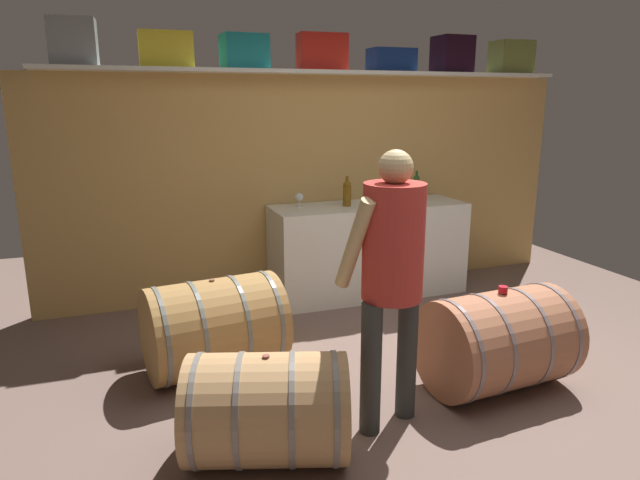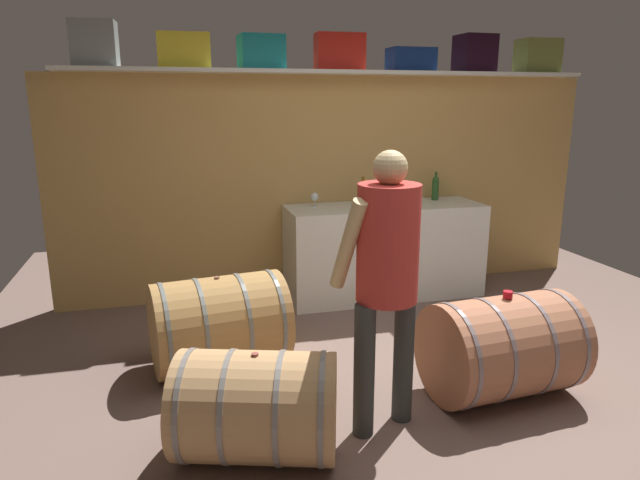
% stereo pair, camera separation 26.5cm
% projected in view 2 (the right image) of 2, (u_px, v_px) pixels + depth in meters
% --- Properties ---
extents(ground_plane, '(6.39, 7.96, 0.02)m').
position_uv_depth(ground_plane, '(405.00, 365.00, 4.00)').
color(ground_plane, '#725B52').
extents(back_wall_panel, '(5.19, 0.10, 2.05)m').
position_uv_depth(back_wall_panel, '(334.00, 185.00, 5.41)').
color(back_wall_panel, tan).
rests_on(back_wall_panel, ground).
extents(high_shelf_board, '(4.78, 0.40, 0.03)m').
position_uv_depth(high_shelf_board, '(340.00, 72.00, 5.02)').
color(high_shelf_board, white).
rests_on(high_shelf_board, back_wall_panel).
extents(toolcase_grey, '(0.36, 0.27, 0.36)m').
position_uv_depth(toolcase_grey, '(95.00, 44.00, 4.45)').
color(toolcase_grey, gray).
rests_on(toolcase_grey, high_shelf_board).
extents(toolcase_yellow, '(0.43, 0.25, 0.28)m').
position_uv_depth(toolcase_yellow, '(184.00, 51.00, 4.64)').
color(toolcase_yellow, yellow).
rests_on(toolcase_yellow, high_shelf_board).
extents(toolcase_teal, '(0.39, 0.31, 0.28)m').
position_uv_depth(toolcase_teal, '(261.00, 52.00, 4.80)').
color(toolcase_teal, teal).
rests_on(toolcase_teal, high_shelf_board).
extents(toolcase_red, '(0.44, 0.22, 0.32)m').
position_uv_depth(toolcase_red, '(340.00, 52.00, 4.98)').
color(toolcase_red, red).
rests_on(toolcase_red, high_shelf_board).
extents(toolcase_navy, '(0.42, 0.26, 0.21)m').
position_uv_depth(toolcase_navy, '(411.00, 60.00, 5.16)').
color(toolcase_navy, navy).
rests_on(toolcase_navy, high_shelf_board).
extents(toolcase_black, '(0.33, 0.30, 0.34)m').
position_uv_depth(toolcase_black, '(475.00, 54.00, 5.32)').
color(toolcase_black, black).
rests_on(toolcase_black, high_shelf_board).
extents(toolcase_olive, '(0.39, 0.30, 0.32)m').
position_uv_depth(toolcase_olive, '(537.00, 56.00, 5.49)').
color(toolcase_olive, olive).
rests_on(toolcase_olive, high_shelf_board).
extents(work_cabinet, '(1.84, 0.60, 0.88)m').
position_uv_depth(work_cabinet, '(384.00, 251.00, 5.32)').
color(work_cabinet, white).
rests_on(work_cabinet, ground).
extents(wine_bottle_amber, '(0.08, 0.08, 0.27)m').
position_uv_depth(wine_bottle_amber, '(363.00, 193.00, 5.12)').
color(wine_bottle_amber, brown).
rests_on(wine_bottle_amber, work_cabinet).
extents(wine_bottle_green, '(0.07, 0.07, 0.28)m').
position_uv_depth(wine_bottle_green, '(435.00, 187.00, 5.46)').
color(wine_bottle_green, '#295B28').
rests_on(wine_bottle_green, work_cabinet).
extents(wine_glass, '(0.08, 0.08, 0.13)m').
position_uv_depth(wine_glass, '(315.00, 197.00, 5.13)').
color(wine_glass, white).
rests_on(wine_glass, work_cabinet).
extents(wine_barrel_near, '(0.95, 0.71, 0.65)m').
position_uv_depth(wine_barrel_near, '(502.00, 347.00, 3.52)').
color(wine_barrel_near, '#A46647').
rests_on(wine_barrel_near, ground).
extents(wine_barrel_far, '(0.96, 0.80, 0.59)m').
position_uv_depth(wine_barrel_far, '(257.00, 406.00, 2.90)').
color(wine_barrel_far, tan).
rests_on(wine_barrel_far, ground).
extents(wine_barrel_flank, '(0.97, 0.76, 0.67)m').
position_uv_depth(wine_barrel_flank, '(219.00, 323.00, 3.87)').
color(wine_barrel_flank, '#A97D44').
rests_on(wine_barrel_flank, ground).
extents(tasting_cup, '(0.06, 0.06, 0.04)m').
position_uv_depth(tasting_cup, '(508.00, 294.00, 3.44)').
color(tasting_cup, red).
rests_on(tasting_cup, wine_barrel_near).
extents(winemaker_pouring, '(0.52, 0.43, 1.58)m').
position_uv_depth(winemaker_pouring, '(387.00, 264.00, 3.01)').
color(winemaker_pouring, '#313432').
rests_on(winemaker_pouring, ground).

